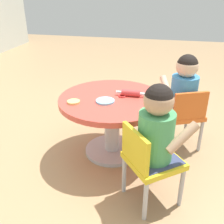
{
  "coord_description": "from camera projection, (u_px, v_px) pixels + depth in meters",
  "views": [
    {
      "loc": [
        -1.78,
        -0.4,
        1.27
      ],
      "look_at": [
        0.0,
        0.0,
        0.37
      ],
      "focal_mm": 41.98,
      "sensor_mm": 36.0,
      "label": 1
    }
  ],
  "objects": [
    {
      "name": "craft_table",
      "position": [
        112.0,
        113.0,
        2.04
      ],
      "size": [
        0.81,
        0.81,
        0.49
      ],
      "color": "silver",
      "rests_on": "ground"
    },
    {
      "name": "rolling_pin",
      "position": [
        131.0,
        93.0,
        2.0
      ],
      "size": [
        0.05,
        0.23,
        0.05
      ],
      "color": "#D83F3F",
      "rests_on": "craft_table"
    },
    {
      "name": "playdough_blob_0",
      "position": [
        74.0,
        102.0,
        1.89
      ],
      "size": [
        0.09,
        0.09,
        0.01
      ],
      "primitive_type": "cylinder",
      "color": "#F2CC72",
      "rests_on": "craft_table"
    },
    {
      "name": "craft_scissors",
      "position": [
        149.0,
        101.0,
        1.91
      ],
      "size": [
        0.14,
        0.08,
        0.01
      ],
      "color": "silver",
      "rests_on": "craft_table"
    },
    {
      "name": "seated_child_right",
      "position": [
        184.0,
        87.0,
        2.07
      ],
      "size": [
        0.43,
        0.39,
        0.51
      ],
      "color": "#3F4772",
      "rests_on": "ground"
    },
    {
      "name": "cookie_cutter_1",
      "position": [
        139.0,
        94.0,
        2.03
      ],
      "size": [
        0.05,
        0.05,
        0.01
      ],
      "primitive_type": "torus",
      "color": "red",
      "rests_on": "craft_table"
    },
    {
      "name": "cookie_cutter_0",
      "position": [
        122.0,
        96.0,
        2.0
      ],
      "size": [
        0.06,
        0.06,
        0.01
      ],
      "primitive_type": "torus",
      "color": "red",
      "rests_on": "craft_table"
    },
    {
      "name": "seated_child_left",
      "position": [
        157.0,
        127.0,
        1.49
      ],
      "size": [
        0.42,
        0.44,
        0.51
      ],
      "color": "#3F4772",
      "rests_on": "ground"
    },
    {
      "name": "ground_plane",
      "position": [
        112.0,
        151.0,
        2.2
      ],
      "size": [
        10.0,
        10.0,
        0.0
      ],
      "primitive_type": "plane",
      "color": "tan"
    },
    {
      "name": "child_chair_left",
      "position": [
        149.0,
        161.0,
        1.57
      ],
      "size": [
        0.42,
        0.42,
        0.54
      ],
      "color": "#B7B7BC",
      "rests_on": "ground"
    },
    {
      "name": "playdough_blob_1",
      "position": [
        105.0,
        101.0,
        1.91
      ],
      "size": [
        0.14,
        0.14,
        0.01
      ],
      "primitive_type": "cylinder",
      "color": "#8CCCF2",
      "rests_on": "craft_table"
    },
    {
      "name": "child_chair_right",
      "position": [
        183.0,
        114.0,
        2.14
      ],
      "size": [
        0.4,
        0.4,
        0.54
      ],
      "color": "#B7B7BC",
      "rests_on": "ground"
    }
  ]
}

